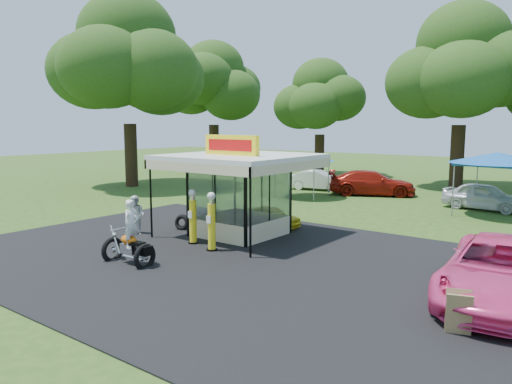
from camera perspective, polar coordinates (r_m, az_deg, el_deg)
ground at (r=15.99m, az=-7.70°, el=-9.10°), size 120.00×120.00×0.00m
asphalt_apron at (r=17.40m, az=-3.00°, el=-7.57°), size 20.00×14.00×0.04m
gas_station_kiosk at (r=20.55m, az=-1.88°, el=-0.14°), size 5.40×5.40×4.18m
gas_pump_left at (r=19.34m, az=-7.22°, el=-2.97°), size 0.40×0.40×2.15m
gas_pump_right at (r=18.19m, az=-5.09°, el=-3.57°), size 0.41×0.41×2.19m
motorcycle at (r=16.98m, az=-14.15°, el=-5.19°), size 1.92×0.96×2.27m
spare_tires at (r=22.10m, az=-8.47°, el=-3.45°), size 0.86×0.64×0.70m
a_frame_sign at (r=12.15m, az=22.15°, el=-12.72°), size 0.60×0.65×0.99m
kiosk_car at (r=22.49m, az=1.70°, el=-2.80°), size 2.82×1.13×0.96m
pink_sedan at (r=14.56m, az=26.27°, el=-8.17°), size 3.41×6.27×1.67m
spectator_west at (r=21.49m, az=-13.58°, el=-2.59°), size 0.95×0.84×1.65m
spectator_east_a at (r=15.32m, az=26.59°, el=-7.43°), size 1.11×0.68×1.66m
bg_car_a at (r=35.03m, az=7.19°, el=1.34°), size 4.37×2.30×1.37m
bg_car_b at (r=33.13m, az=13.08°, el=1.02°), size 5.91×4.41×1.59m
bg_car_c at (r=29.47m, az=24.66°, el=-0.47°), size 4.48×2.27×1.46m
tent_west at (r=31.34m, az=5.32°, el=3.97°), size 3.99×3.99×2.79m
tent_east at (r=27.50m, az=25.87°, el=3.48°), size 4.60×4.60×3.22m
oak_far_a at (r=51.19m, az=-4.89°, el=11.59°), size 10.55×10.55×12.50m
oak_far_b at (r=44.93m, az=7.36°, el=10.09°), size 8.41×8.41×10.04m
oak_far_c at (r=38.74m, az=22.45°, el=12.41°), size 10.81×10.81×12.75m
oak_near at (r=38.02m, az=-14.41°, el=13.48°), size 11.78×11.78×13.57m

